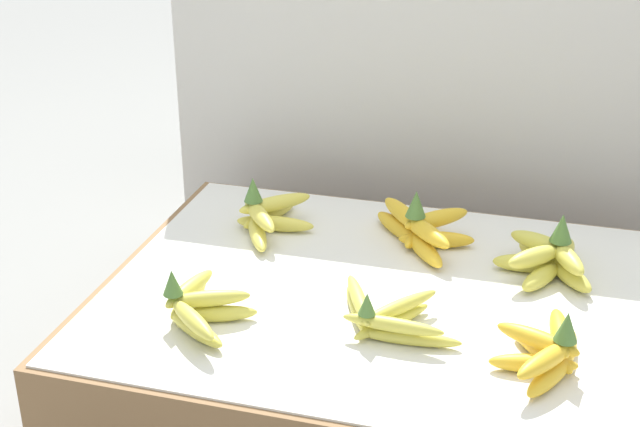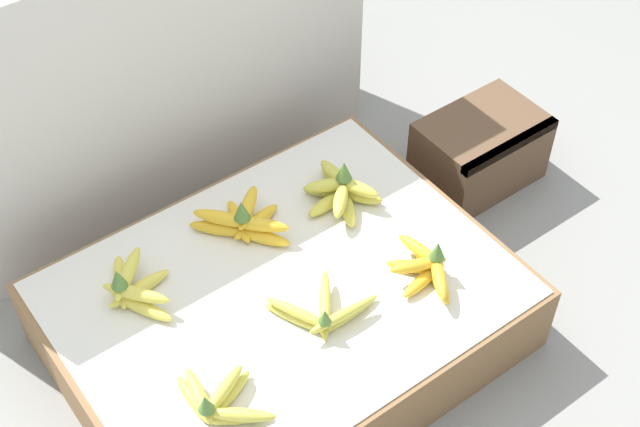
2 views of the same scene
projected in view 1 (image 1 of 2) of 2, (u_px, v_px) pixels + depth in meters
ground_plane at (383, 386)px, 1.58m from camera, size 10.00×10.00×0.00m
display_platform at (385, 340)px, 1.54m from camera, size 0.96×0.73×0.19m
back_vendor_table at (456, 74)px, 2.04m from camera, size 1.20×0.43×0.75m
banana_bunch_front_left at (197, 306)px, 1.39m from camera, size 0.14×0.21×0.09m
banana_bunch_front_midleft at (384, 316)px, 1.38m from camera, size 0.22×0.16×0.08m
banana_bunch_front_midright at (549, 351)px, 1.28m from camera, size 0.13×0.20×0.10m
banana_bunch_middle_left at (266, 215)px, 1.70m from camera, size 0.16×0.24×0.11m
banana_bunch_middle_midleft at (420, 228)px, 1.64m from camera, size 0.21×0.21×0.11m
banana_bunch_middle_midright at (550, 256)px, 1.54m from camera, size 0.18×0.22×0.11m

